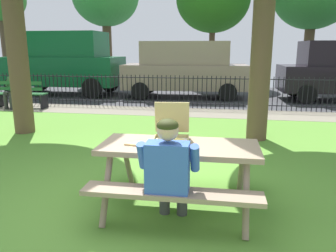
# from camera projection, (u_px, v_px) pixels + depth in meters

# --- Properties ---
(ground) EXTENTS (28.00, 10.62, 0.02)m
(ground) POSITION_uv_depth(u_px,v_px,m) (152.00, 167.00, 5.30)
(ground) COLOR #5A9033
(cobblestone_walkway) EXTENTS (28.00, 1.40, 0.01)m
(cobblestone_walkway) POSITION_uv_depth(u_px,v_px,m) (186.00, 112.00, 9.72)
(cobblestone_walkway) COLOR gray
(street_asphalt) EXTENTS (28.00, 6.18, 0.01)m
(street_asphalt) POSITION_uv_depth(u_px,v_px,m) (197.00, 95.00, 13.36)
(street_asphalt) COLOR #38383D
(picnic_table_foreground) EXTENTS (1.82, 1.50, 0.79)m
(picnic_table_foreground) POSITION_uv_depth(u_px,v_px,m) (179.00, 159.00, 3.81)
(picnic_table_foreground) COLOR gray
(picnic_table_foreground) RESTS_ON ground
(pizza_box_open) EXTENTS (0.46, 0.53, 0.46)m
(pizza_box_open) POSITION_uv_depth(u_px,v_px,m) (171.00, 134.00, 3.86)
(pizza_box_open) COLOR tan
(pizza_box_open) RESTS_ON picnic_table_foreground
(pizza_slice_on_table) EXTENTS (0.21, 0.26, 0.02)m
(pizza_slice_on_table) POSITION_uv_depth(u_px,v_px,m) (135.00, 143.00, 3.79)
(pizza_slice_on_table) COLOR #F3D96E
(pizza_slice_on_table) RESTS_ON picnic_table_foreground
(adult_at_table) EXTENTS (0.61, 0.59, 1.19)m
(adult_at_table) POSITION_uv_depth(u_px,v_px,m) (169.00, 169.00, 3.32)
(adult_at_table) COLOR #434343
(adult_at_table) RESTS_ON ground
(iron_fence_streetside) EXTENTS (22.35, 0.03, 1.02)m
(iron_fence_streetside) POSITION_uv_depth(u_px,v_px,m) (188.00, 92.00, 10.27)
(iron_fence_streetside) COLOR black
(iron_fence_streetside) RESTS_ON ground
(park_bench_left) EXTENTS (1.62, 0.54, 0.85)m
(park_bench_left) POSITION_uv_depth(u_px,v_px,m) (20.00, 95.00, 10.34)
(park_bench_left) COLOR #215A2E
(park_bench_left) RESTS_ON ground
(person_on_park_bench) EXTENTS (0.62, 0.61, 1.19)m
(person_on_park_bench) POSITION_uv_depth(u_px,v_px,m) (14.00, 87.00, 10.34)
(person_on_park_bench) COLOR #2C2C2C
(person_on_park_bench) RESTS_ON ground
(parked_car_left) EXTENTS (4.70, 2.08, 2.46)m
(parked_car_left) POSITION_uv_depth(u_px,v_px,m) (62.00, 62.00, 13.26)
(parked_car_left) COLOR #0D4F29
(parked_car_left) RESTS_ON ground
(parked_car_center) EXTENTS (4.70, 2.17, 2.08)m
(parked_car_center) POSITION_uv_depth(u_px,v_px,m) (185.00, 68.00, 12.49)
(parked_car_center) COLOR gray
(parked_car_center) RESTS_ON ground
(far_tree_left) EXTENTS (2.59, 2.59, 5.58)m
(far_tree_left) POSITION_uv_depth(u_px,v_px,m) (1.00, 1.00, 17.76)
(far_tree_left) COLOR brown
(far_tree_left) RESTS_ON ground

